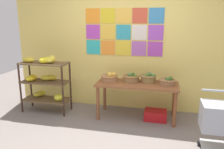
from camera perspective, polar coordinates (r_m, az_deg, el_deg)
The scene contains 10 objects.
ground at distance 3.42m, azimuth -1.54°, elevation -18.12°, with size 9.22×9.22×0.00m, color slate.
back_wall_with_art at distance 4.53m, azimuth 3.66°, elevation 8.04°, with size 4.77×0.07×2.71m.
banana_shelf_unit at distance 4.62m, azimuth -16.70°, elevation -0.95°, with size 0.94×0.48×1.14m.
display_table at distance 4.16m, azimuth 6.37°, elevation -3.37°, with size 1.49×0.61×0.68m.
fruit_basket_back_right at distance 4.22m, azimuth 4.89°, elevation -0.85°, with size 0.32×0.32×0.16m.
fruit_basket_left at distance 4.23m, azimuth 9.30°, elevation -0.84°, with size 0.30×0.30×0.17m.
fruit_basket_centre at distance 4.25m, azimuth -0.60°, elevation -0.64°, with size 0.33×0.33×0.17m.
fruit_basket_back_left at distance 4.12m, azimuth 13.85°, elevation -1.69°, with size 0.30×0.30×0.16m.
produce_crate_under_table at distance 4.30m, azimuth 10.98°, elevation -10.11°, with size 0.41×0.30×0.18m, color red.
shopping_cart at distance 3.41m, azimuth 26.44°, elevation -10.24°, with size 0.57×0.42×0.85m.
Camera 1 is at (0.75, -2.81, 1.81)m, focal length 35.95 mm.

